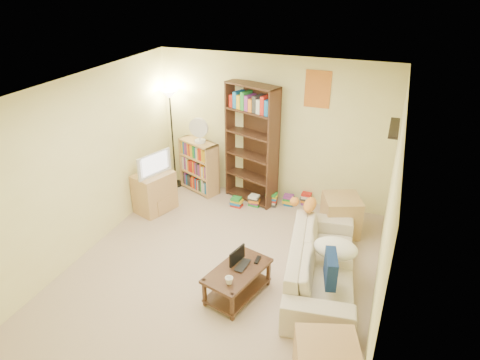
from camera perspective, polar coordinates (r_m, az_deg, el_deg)
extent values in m
plane|color=#C8B096|center=(6.00, -2.46, -11.76)|extent=(4.50, 4.50, 0.00)
cube|color=#FFFBAB|center=(7.27, 4.25, 6.61)|extent=(4.00, 0.04, 2.50)
cube|color=#FFFBAB|center=(3.73, -16.88, -16.27)|extent=(4.00, 0.04, 2.50)
cube|color=#FFFBAB|center=(6.31, -19.70, 1.89)|extent=(0.04, 4.50, 2.50)
cube|color=#FFFBAB|center=(4.98, 19.08, -4.80)|extent=(0.04, 4.50, 2.50)
cube|color=silver|center=(4.87, -3.04, 12.02)|extent=(4.00, 4.50, 0.04)
cube|color=red|center=(6.88, 10.32, 11.82)|extent=(0.40, 0.02, 0.58)
cube|color=black|center=(5.92, 19.88, 6.55)|extent=(0.12, 0.80, 0.03)
imported|color=beige|center=(5.69, 10.82, -10.84)|extent=(2.33, 1.41, 0.61)
cube|color=navy|center=(5.16, 11.99, -11.49)|extent=(0.21, 0.42, 0.36)
ellipsoid|color=white|center=(5.61, 12.60, -8.89)|extent=(0.57, 0.40, 0.24)
ellipsoid|color=orange|center=(6.16, 9.32, -3.27)|extent=(0.40, 0.22, 0.16)
sphere|color=orange|center=(6.16, 7.27, -2.89)|extent=(0.13, 0.13, 0.13)
cube|color=#4A2F1C|center=(5.36, -0.34, -12.01)|extent=(0.71, 0.98, 0.04)
cube|color=#4A2F1C|center=(5.55, -0.33, -14.39)|extent=(0.67, 0.94, 0.03)
cube|color=#4A2F1C|center=(5.35, -4.76, -14.74)|extent=(0.04, 0.04, 0.39)
cube|color=#4A2F1C|center=(5.15, -1.06, -16.59)|extent=(0.04, 0.04, 0.39)
cube|color=#4A2F1C|center=(5.82, 0.29, -10.69)|extent=(0.04, 0.04, 0.39)
cube|color=#4A2F1C|center=(5.64, 3.82, -12.18)|extent=(0.04, 0.04, 0.39)
imported|color=black|center=(5.38, 0.74, -11.43)|extent=(0.31, 0.23, 0.02)
cube|color=white|center=(5.38, -0.38, -10.04)|extent=(0.09, 0.29, 0.20)
imported|color=white|center=(5.12, -1.47, -13.26)|extent=(0.18, 0.18, 0.09)
cube|color=black|center=(5.49, 2.35, -10.59)|extent=(0.05, 0.16, 0.02)
cube|color=tan|center=(7.31, -11.33, -1.58)|extent=(0.63, 0.74, 0.67)
imported|color=black|center=(7.08, -11.70, 2.19)|extent=(0.72, 0.50, 0.38)
cube|color=#402518|center=(7.22, 1.55, 4.71)|extent=(0.98, 0.61, 2.07)
cube|color=tan|center=(7.78, -5.48, 1.84)|extent=(0.81, 0.58, 0.97)
cylinder|color=white|center=(7.55, -5.35, 5.19)|extent=(0.19, 0.19, 0.04)
cylinder|color=white|center=(7.51, -5.38, 5.90)|extent=(0.02, 0.02, 0.19)
cylinder|color=white|center=(7.43, -5.53, 6.98)|extent=(0.34, 0.06, 0.34)
cylinder|color=black|center=(8.24, -8.53, -0.50)|extent=(0.27, 0.27, 0.03)
cylinder|color=black|center=(7.89, -8.93, 4.97)|extent=(0.03, 0.03, 1.72)
cone|color=#FFEBC6|center=(7.62, -9.41, 11.26)|extent=(0.31, 0.31, 0.14)
cube|color=tan|center=(6.76, 13.28, -4.58)|extent=(0.69, 0.69, 0.61)
cube|color=red|center=(7.39, -0.47, -2.93)|extent=(0.20, 0.15, 0.17)
cube|color=#1966B2|center=(7.40, 1.89, -2.75)|extent=(0.20, 0.15, 0.20)
cube|color=gold|center=(7.42, 4.23, -2.56)|extent=(0.20, 0.15, 0.24)
cube|color=#268C33|center=(7.47, 6.54, -2.67)|extent=(0.20, 0.15, 0.19)
cube|color=#7F338C|center=(7.52, 8.84, -2.48)|extent=(0.20, 0.15, 0.22)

